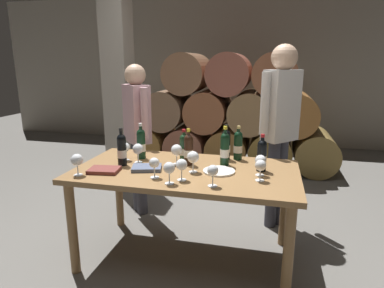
# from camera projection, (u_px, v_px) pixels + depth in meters

# --- Properties ---
(ground_plane) EXTENTS (14.00, 14.00, 0.00)m
(ground_plane) POSITION_uv_depth(u_px,v_px,m) (186.00, 257.00, 2.73)
(ground_plane) COLOR #66635E
(cellar_back_wall) EXTENTS (10.00, 0.24, 2.80)m
(cellar_back_wall) POSITION_uv_depth(u_px,v_px,m) (241.00, 70.00, 6.35)
(cellar_back_wall) COLOR gray
(cellar_back_wall) RESTS_ON ground_plane
(barrel_stack) EXTENTS (3.12, 0.90, 1.69)m
(barrel_stack) POSITION_uv_depth(u_px,v_px,m) (229.00, 117.00, 5.00)
(barrel_stack) COLOR brown
(barrel_stack) RESTS_ON ground_plane
(stone_pillar) EXTENTS (0.32, 0.32, 2.60)m
(stone_pillar) POSITION_uv_depth(u_px,v_px,m) (119.00, 83.00, 4.22)
(stone_pillar) COLOR gray
(stone_pillar) RESTS_ON ground_plane
(dining_table) EXTENTS (1.70, 0.90, 0.76)m
(dining_table) POSITION_uv_depth(u_px,v_px,m) (186.00, 180.00, 2.57)
(dining_table) COLOR olive
(dining_table) RESTS_ON ground_plane
(wine_bottle_0) EXTENTS (0.07, 0.07, 0.30)m
(wine_bottle_0) POSITION_uv_depth(u_px,v_px,m) (226.00, 144.00, 2.76)
(wine_bottle_0) COLOR black
(wine_bottle_0) RESTS_ON dining_table
(wine_bottle_1) EXTENTS (0.07, 0.07, 0.28)m
(wine_bottle_1) POSITION_uv_depth(u_px,v_px,m) (262.00, 155.00, 2.47)
(wine_bottle_1) COLOR black
(wine_bottle_1) RESTS_ON dining_table
(wine_bottle_2) EXTENTS (0.07, 0.07, 0.30)m
(wine_bottle_2) POSITION_uv_depth(u_px,v_px,m) (141.00, 143.00, 2.79)
(wine_bottle_2) COLOR black
(wine_bottle_2) RESTS_ON dining_table
(wine_bottle_3) EXTENTS (0.07, 0.07, 0.29)m
(wine_bottle_3) POSITION_uv_depth(u_px,v_px,m) (188.00, 149.00, 2.62)
(wine_bottle_3) COLOR black
(wine_bottle_3) RESTS_ON dining_table
(wine_bottle_4) EXTENTS (0.07, 0.07, 0.30)m
(wine_bottle_4) POSITION_uv_depth(u_px,v_px,m) (122.00, 149.00, 2.61)
(wine_bottle_4) COLOR black
(wine_bottle_4) RESTS_ON dining_table
(wine_bottle_5) EXTENTS (0.07, 0.07, 0.32)m
(wine_bottle_5) POSITION_uv_depth(u_px,v_px,m) (225.00, 149.00, 2.61)
(wine_bottle_5) COLOR black
(wine_bottle_5) RESTS_ON dining_table
(wine_bottle_6) EXTENTS (0.07, 0.07, 0.29)m
(wine_bottle_6) POSITION_uv_depth(u_px,v_px,m) (238.00, 145.00, 2.77)
(wine_bottle_6) COLOR black
(wine_bottle_6) RESTS_ON dining_table
(wine_bottle_7) EXTENTS (0.07, 0.07, 0.27)m
(wine_bottle_7) POSITION_uv_depth(u_px,v_px,m) (184.00, 147.00, 2.71)
(wine_bottle_7) COLOR #19381E
(wine_bottle_7) RESTS_ON dining_table
(wine_glass_0) EXTENTS (0.07, 0.07, 0.15)m
(wine_glass_0) POSITION_uv_depth(u_px,v_px,m) (154.00, 164.00, 2.33)
(wine_glass_0) COLOR white
(wine_glass_0) RESTS_ON dining_table
(wine_glass_1) EXTENTS (0.08, 0.08, 0.15)m
(wine_glass_1) POSITION_uv_depth(u_px,v_px,m) (125.00, 148.00, 2.74)
(wine_glass_1) COLOR white
(wine_glass_1) RESTS_ON dining_table
(wine_glass_2) EXTENTS (0.09, 0.09, 0.16)m
(wine_glass_2) POSITION_uv_depth(u_px,v_px,m) (193.00, 158.00, 2.44)
(wine_glass_2) COLOR white
(wine_glass_2) RESTS_ON dining_table
(wine_glass_3) EXTENTS (0.07, 0.07, 0.15)m
(wine_glass_3) POSITION_uv_depth(u_px,v_px,m) (213.00, 171.00, 2.16)
(wine_glass_3) COLOR white
(wine_glass_3) RESTS_ON dining_table
(wine_glass_4) EXTENTS (0.08, 0.08, 0.15)m
(wine_glass_4) POSITION_uv_depth(u_px,v_px,m) (261.00, 166.00, 2.27)
(wine_glass_4) COLOR white
(wine_glass_4) RESTS_ON dining_table
(wine_glass_5) EXTENTS (0.09, 0.09, 0.16)m
(wine_glass_5) POSITION_uv_depth(u_px,v_px,m) (77.00, 160.00, 2.37)
(wine_glass_5) COLOR white
(wine_glass_5) RESTS_ON dining_table
(wine_glass_6) EXTENTS (0.08, 0.08, 0.15)m
(wine_glass_6) POSITION_uv_depth(u_px,v_px,m) (182.00, 165.00, 2.28)
(wine_glass_6) COLOR white
(wine_glass_6) RESTS_ON dining_table
(wine_glass_7) EXTENTS (0.09, 0.09, 0.16)m
(wine_glass_7) POSITION_uv_depth(u_px,v_px,m) (177.00, 150.00, 2.63)
(wine_glass_7) COLOR white
(wine_glass_7) RESTS_ON dining_table
(wine_glass_8) EXTENTS (0.08, 0.08, 0.15)m
(wine_glass_8) POSITION_uv_depth(u_px,v_px,m) (169.00, 168.00, 2.21)
(wine_glass_8) COLOR white
(wine_glass_8) RESTS_ON dining_table
(wine_glass_9) EXTENTS (0.08, 0.08, 0.15)m
(wine_glass_9) POSITION_uv_depth(u_px,v_px,m) (261.00, 161.00, 2.37)
(wine_glass_9) COLOR white
(wine_glass_9) RESTS_ON dining_table
(wine_glass_10) EXTENTS (0.09, 0.09, 0.16)m
(wine_glass_10) POSITION_uv_depth(u_px,v_px,m) (138.00, 149.00, 2.68)
(wine_glass_10) COLOR white
(wine_glass_10) RESTS_ON dining_table
(tasting_notebook) EXTENTS (0.26, 0.21, 0.03)m
(tasting_notebook) POSITION_uv_depth(u_px,v_px,m) (147.00, 168.00, 2.52)
(tasting_notebook) COLOR #4C5670
(tasting_notebook) RESTS_ON dining_table
(leather_ledger) EXTENTS (0.24, 0.19, 0.03)m
(leather_ledger) POSITION_uv_depth(u_px,v_px,m) (104.00, 170.00, 2.47)
(leather_ledger) COLOR brown
(leather_ledger) RESTS_ON dining_table
(serving_plate) EXTENTS (0.24, 0.24, 0.01)m
(serving_plate) POSITION_uv_depth(u_px,v_px,m) (219.00, 171.00, 2.47)
(serving_plate) COLOR white
(serving_plate) RESTS_ON dining_table
(sommelier_presenting) EXTENTS (0.36, 0.38, 1.72)m
(sommelier_presenting) POSITION_uv_depth(u_px,v_px,m) (280.00, 120.00, 3.02)
(sommelier_presenting) COLOR #383842
(sommelier_presenting) RESTS_ON ground_plane
(taster_seated_left) EXTENTS (0.37, 0.38, 1.54)m
(taster_seated_left) POSITION_uv_depth(u_px,v_px,m) (137.00, 127.00, 3.34)
(taster_seated_left) COLOR #383842
(taster_seated_left) RESTS_ON ground_plane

